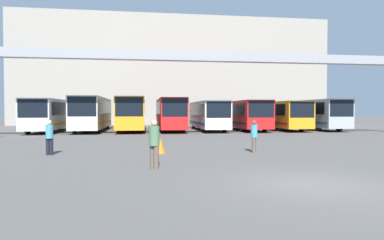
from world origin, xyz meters
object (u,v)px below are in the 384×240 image
Objects in this scene: bus_slot_4 at (208,114)px; pedestrian_near_right at (254,136)px; bus_slot_2 at (132,112)px; bus_slot_0 at (50,113)px; bus_slot_7 at (314,113)px; traffic_cone at (161,146)px; pedestrian_mid_right at (154,143)px; bus_slot_3 at (170,112)px; bus_slot_6 at (279,114)px; bus_slot_1 at (93,112)px; pedestrian_far_center at (49,136)px; bus_slot_5 at (245,113)px.

bus_slot_4 is 6.77× the size of pedestrian_near_right.
pedestrian_near_right is (6.57, -19.57, -1.07)m from bus_slot_2.
bus_slot_7 reaches higher than bus_slot_0.
bus_slot_0 is 6.61× the size of pedestrian_near_right.
bus_slot_2 is at bearing 173.53° from bus_slot_4.
bus_slot_7 is at bearing 46.18° from traffic_cone.
bus_slot_3 is at bearing 125.12° from pedestrian_mid_right.
bus_slot_6 is (11.68, -0.06, -0.15)m from bus_slot_3.
bus_slot_6 is at bearing -1.85° from bus_slot_1.
pedestrian_mid_right is at bearing -128.44° from bus_slot_7.
bus_slot_7 is 6.36× the size of pedestrian_far_center.
bus_slot_4 is at bearing 179.05° from bus_slot_7.
bus_slot_6 reaches higher than pedestrian_far_center.
bus_slot_3 is at bearing 176.75° from bus_slot_4.
bus_slot_6 is 26.82m from pedestrian_mid_right.
pedestrian_near_right is at bearing -115.51° from bus_slot_6.
pedestrian_near_right is (-1.21, -18.69, -0.88)m from bus_slot_4.
bus_slot_4 is 6.14× the size of pedestrian_mid_right.
bus_slot_6 is at bearing 1.16° from bus_slot_4.
bus_slot_6 is (7.78, 0.16, -0.00)m from bus_slot_4.
bus_slot_2 is at bearing 1.40° from bus_slot_1.
bus_slot_2 is (7.78, 1.01, 0.11)m from bus_slot_0.
bus_slot_3 reaches higher than pedestrian_far_center.
pedestrian_mid_right is (-17.88, -22.52, -0.90)m from bus_slot_7.
bus_slot_6 is 22.98m from traffic_cone.
bus_slot_3 reaches higher than pedestrian_near_right.
pedestrian_near_right is at bearing -93.70° from bus_slot_4.
bus_slot_6 is (19.46, -0.63, -0.21)m from bus_slot_1.
bus_slot_3 is 7.80m from bus_slot_5.
bus_slot_6 is at bearing 174.83° from bus_slot_7.
bus_slot_6 is 6.32× the size of pedestrian_mid_right.
bus_slot_5 is 3.92m from bus_slot_6.
bus_slot_0 is at bearing -172.64° from bus_slot_2.
bus_slot_5 is at bearing -173.75° from bus_slot_6.
bus_slot_0 reaches higher than pedestrian_far_center.
bus_slot_0 is 0.98× the size of bus_slot_4.
pedestrian_far_center is 1.03× the size of pedestrian_near_right.
bus_slot_1 is at bearing 176.14° from bus_slot_4.
pedestrian_mid_right is at bearing -105.27° from bus_slot_4.
bus_slot_7 is (15.57, -0.41, -0.04)m from bus_slot_3.
pedestrian_near_right is at bearing 79.76° from pedestrian_mid_right.
pedestrian_far_center is (-18.69, -18.37, -0.85)m from bus_slot_6.
pedestrian_far_center is (0.77, -19.00, -1.06)m from bus_slot_1.
bus_slot_0 is 0.84× the size of bus_slot_2.
bus_slot_2 is at bearing 176.83° from bus_slot_7.
bus_slot_0 is 20.76m from traffic_cone.
bus_slot_7 is at bearing -0.15° from bus_slot_0.
bus_slot_3 is at bearing -142.21° from pedestrian_near_right.
bus_slot_3 is 19.75m from pedestrian_far_center.
bus_slot_4 is at bearing -178.84° from bus_slot_6.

